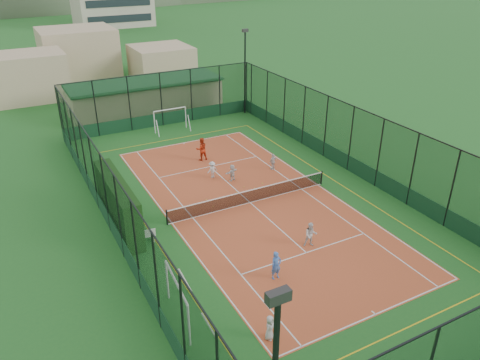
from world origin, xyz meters
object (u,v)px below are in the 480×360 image
(child_far_back, at_px, (232,173))
(white_bench, at_px, (140,236))
(child_far_right, at_px, (273,162))
(clubhouse, at_px, (145,96))
(child_near_right, at_px, (311,235))
(coach, at_px, (202,149))
(futsal_goal_far, at_px, (170,120))
(child_near_left, at_px, (270,328))
(futsal_goal_near, at_px, (177,301))
(floodlight_ne, at_px, (245,72))
(child_far_left, at_px, (212,170))
(child_near_mid, at_px, (276,265))

(child_far_back, bearing_deg, white_bench, 9.83)
(child_far_right, bearing_deg, white_bench, 7.52)
(clubhouse, height_order, child_near_right, clubhouse)
(clubhouse, height_order, coach, clubhouse)
(child_far_back, bearing_deg, futsal_goal_far, -108.17)
(clubhouse, relative_size, child_far_back, 12.30)
(child_near_right, distance_m, child_far_right, 10.26)
(child_far_right, bearing_deg, coach, -60.62)
(child_far_right, relative_size, coach, 0.68)
(child_far_right, bearing_deg, child_near_left, 43.02)
(child_far_back, bearing_deg, futsal_goal_near, 33.48)
(futsal_goal_far, height_order, child_near_left, futsal_goal_far)
(coach, bearing_deg, child_near_left, 80.09)
(floodlight_ne, height_order, child_far_left, floodlight_ne)
(child_near_right, relative_size, child_far_left, 1.17)
(futsal_goal_near, height_order, child_near_right, futsal_goal_near)
(child_near_right, height_order, coach, coach)
(white_bench, relative_size, futsal_goal_near, 0.49)
(floodlight_ne, relative_size, white_bench, 4.99)
(child_near_mid, xyz_separation_m, child_far_left, (2.05, 12.06, -0.15))
(futsal_goal_near, xyz_separation_m, coach, (8.14, 15.83, -0.15))
(futsal_goal_near, bearing_deg, child_far_right, -42.13)
(futsal_goal_far, bearing_deg, floodlight_ne, 8.39)
(child_far_back, xyz_separation_m, coach, (-0.46, 4.39, 0.31))
(child_near_right, distance_m, coach, 13.82)
(child_near_left, xyz_separation_m, child_far_left, (4.47, 15.44, 0.03))
(futsal_goal_near, height_order, child_far_right, futsal_goal_near)
(clubhouse, bearing_deg, floodlight_ne, -32.12)
(clubhouse, xyz_separation_m, child_far_back, (0.45, -18.51, -0.95))
(white_bench, bearing_deg, child_near_mid, -42.61)
(futsal_goal_near, xyz_separation_m, child_far_back, (8.60, 11.44, -0.46))
(floodlight_ne, height_order, white_bench, floodlight_ne)
(white_bench, bearing_deg, child_far_back, 37.61)
(futsal_goal_near, relative_size, child_far_back, 2.73)
(futsal_goal_near, relative_size, coach, 1.82)
(child_far_right, bearing_deg, child_near_mid, 44.15)
(futsal_goal_near, relative_size, child_near_left, 2.79)
(floodlight_ne, height_order, clubhouse, floodlight_ne)
(futsal_goal_near, distance_m, child_far_right, 16.89)
(white_bench, height_order, futsal_goal_near, futsal_goal_near)
(floodlight_ne, distance_m, child_far_back, 15.82)
(clubhouse, relative_size, child_far_left, 12.04)
(child_far_back, bearing_deg, child_near_mid, 54.53)
(child_near_right, height_order, child_far_back, child_near_right)
(child_far_left, height_order, child_far_right, child_far_left)
(floodlight_ne, relative_size, child_near_right, 5.58)
(clubhouse, bearing_deg, futsal_goal_near, -105.22)
(floodlight_ne, xyz_separation_m, clubhouse, (-8.60, 5.40, -2.55))
(floodlight_ne, distance_m, child_far_left, 15.52)
(child_near_mid, distance_m, child_far_right, 13.05)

